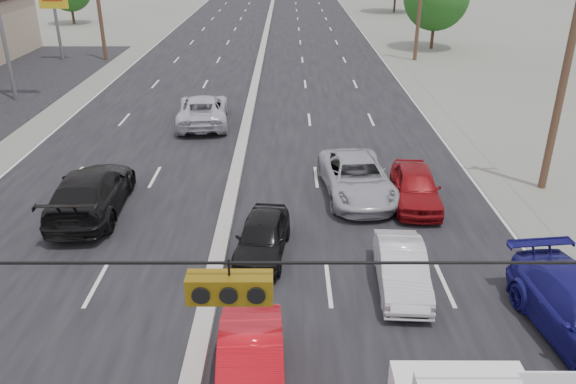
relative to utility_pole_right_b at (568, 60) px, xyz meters
name	(u,v)px	position (x,y,z in m)	size (l,w,h in m)	color
road_surface	(254,92)	(-12.50, 15.00, -5.11)	(20.00, 160.00, 0.02)	black
center_median	(254,90)	(-12.50, 15.00, -5.01)	(0.50, 160.00, 0.20)	gray
utility_pole_right_b	(568,60)	(0.00, 0.00, 0.00)	(1.60, 0.30, 10.00)	#422D1E
traffic_signals	(221,284)	(-11.10, -15.00, 0.39)	(25.00, 0.30, 0.54)	black
pole_sign_far	(53,3)	(-28.50, 25.00, -0.70)	(2.20, 0.25, 6.00)	slate
red_sedan	(251,372)	(-11.10, -11.26, -4.43)	(1.44, 4.12, 1.36)	red
queue_car_a	(262,237)	(-11.10, -5.23, -4.47)	(1.52, 3.77, 1.28)	black
queue_car_b	(402,269)	(-7.03, -7.06, -4.49)	(1.31, 3.76, 1.24)	silver
queue_car_c	(357,178)	(-7.62, -0.77, -4.37)	(2.44, 5.29, 1.47)	#A1A3A9
queue_car_e	(415,187)	(-5.50, -1.55, -4.40)	(1.68, 4.17, 1.42)	maroon
oncoming_near	(91,192)	(-17.45, -2.21, -4.28)	(2.30, 5.67, 1.64)	black
oncoming_far	(203,110)	(-14.83, 8.32, -4.34)	(2.56, 5.56, 1.54)	silver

